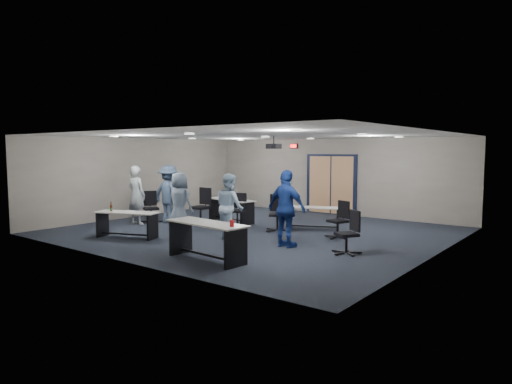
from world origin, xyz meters
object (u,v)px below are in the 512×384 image
Objects in this scene: person_plaid at (180,202)px; chair_loose_right at (347,232)px; chair_back_a at (200,206)px; person_lightblue at (230,206)px; chair_back_c at (277,213)px; chair_loose_left at (151,207)px; table_front_left at (127,220)px; chair_back_d at (338,220)px; table_back_right at (313,214)px; person_back at (169,194)px; person_gray at (136,195)px; table_front_right at (207,234)px; chair_back_b at (237,210)px; table_back_left at (231,206)px; person_navy at (287,209)px.

chair_loose_right is at bearing 176.19° from person_plaid.
person_lightblue is at bearing -31.27° from chair_back_a.
chair_back_c reaches higher than chair_loose_left.
chair_loose_left is at bearing 104.65° from table_front_left.
person_plaid is at bearing -73.57° from chair_loose_left.
table_front_left is at bearing -121.67° from chair_back_d.
table_back_right is at bearing -85.62° from person_lightblue.
person_back is (0.41, 0.39, 0.41)m from chair_loose_left.
chair_back_c is 4.50m from person_gray.
person_lightblue reaches higher than table_front_left.
chair_back_d is (4.38, 3.36, 0.01)m from table_front_left.
chair_back_d reaches higher than table_back_right.
table_front_right is at bearing 139.54° from person_plaid.
person_lightblue is (-2.13, -1.85, 0.37)m from chair_back_d.
chair_back_b is 0.98× the size of chair_loose_left.
chair_loose_left reaches higher than table_back_left.
person_gray is at bearing -176.43° from table_back_right.
person_plaid is (-5.08, -0.24, 0.35)m from chair_loose_right.
table_back_right is (2.78, 0.41, -0.05)m from table_back_left.
table_front_left reaches higher than table_back_right.
chair_loose_left is 5.42m from person_navy.
table_front_left is at bearing -114.03° from chair_loose_left.
table_front_left is 1.83× the size of chair_back_d.
chair_back_d is (3.96, -0.32, -0.02)m from table_back_left.
chair_back_a is at bearing -152.36° from chair_back_d.
person_plaid is 0.91× the size of person_navy.
table_front_left is at bearing 176.90° from table_front_right.
person_navy reaches higher than table_front_left.
chair_back_c reaches higher than table_front_left.
chair_back_d is (1.81, 0.17, -0.04)m from chair_back_c.
chair_back_a is 0.61× the size of person_navy.
chair_back_a is 1.11× the size of chair_loose_left.
person_navy is at bearing -19.01° from chair_back_a.
chair_back_a is (-3.30, -1.26, 0.11)m from table_back_right.
chair_loose_right is 0.53× the size of person_navy.
chair_back_d is (1.00, 3.86, -0.06)m from table_front_right.
chair_back_b is at bearing 50.44° from table_front_left.
chair_loose_left is 0.70m from person_back.
chair_back_d is 4.44m from person_plaid.
table_back_left is 1.87× the size of chair_loose_left.
person_lightblue is (-0.32, -1.67, 0.33)m from chair_back_c.
person_lightblue is (-3.17, -0.27, 0.37)m from chair_loose_right.
person_plaid is at bearing -72.90° from chair_back_a.
table_front_right is at bearing -45.87° from chair_back_a.
chair_back_a is 0.67× the size of person_plaid.
chair_loose_right is at bearing -12.87° from chair_back_a.
chair_back_d reaches higher than table_back_left.
chair_back_a reaches higher than table_back_right.
table_back_left is 1.90× the size of chair_back_b.
chair_loose_left is (-2.50, -1.25, 0.01)m from chair_back_b.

